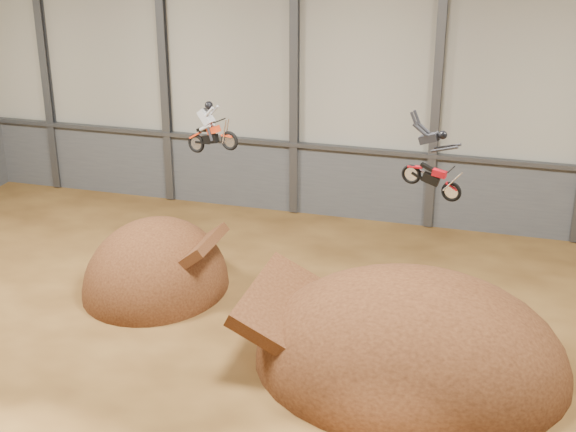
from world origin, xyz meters
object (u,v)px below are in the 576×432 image
object	(u,v)px
fmx_rider_a	(214,125)
landing_ramp	(409,364)
takeoff_ramp	(157,288)
fmx_rider_b	(430,157)

from	to	relation	value
fmx_rider_a	landing_ramp	bearing A→B (deg)	-13.96
takeoff_ramp	landing_ramp	bearing A→B (deg)	-14.91
landing_ramp	fmx_rider_b	size ratio (longest dim) A/B	4.05
fmx_rider_b	landing_ramp	bearing A→B (deg)	163.43
takeoff_ramp	landing_ramp	world-z (taller)	landing_ramp
takeoff_ramp	fmx_rider_a	world-z (taller)	fmx_rider_a
fmx_rider_a	takeoff_ramp	bearing A→B (deg)	-124.61
takeoff_ramp	landing_ramp	size ratio (longest dim) A/B	0.62
takeoff_ramp	landing_ramp	distance (m)	10.99
takeoff_ramp	fmx_rider_a	distance (m)	7.01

